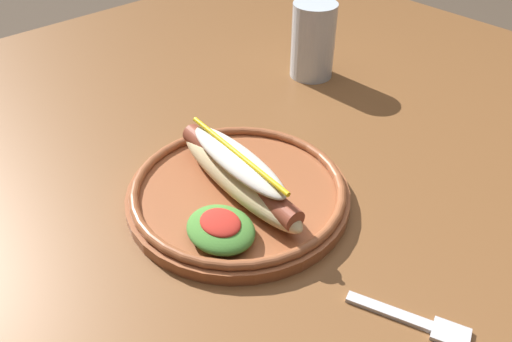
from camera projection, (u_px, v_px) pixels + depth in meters
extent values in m
cube|color=brown|center=(345.00, 140.00, 0.78)|extent=(1.39, 1.10, 0.04)
cylinder|color=brown|center=(278.00, 102.00, 1.60)|extent=(0.06, 0.06, 0.70)
cylinder|color=#9E5633|center=(238.00, 195.00, 0.64)|extent=(0.28, 0.28, 0.02)
torus|color=#9E5633|center=(238.00, 187.00, 0.63)|extent=(0.27, 0.27, 0.01)
ellipsoid|color=beige|center=(238.00, 177.00, 0.62)|extent=(0.24, 0.07, 0.04)
cylinder|color=brown|center=(238.00, 172.00, 0.62)|extent=(0.22, 0.05, 0.03)
ellipsoid|color=silver|center=(237.00, 160.00, 0.60)|extent=(0.18, 0.06, 0.02)
cylinder|color=yellow|center=(237.00, 153.00, 0.60)|extent=(0.19, 0.02, 0.01)
ellipsoid|color=#4C8C38|center=(221.00, 229.00, 0.56)|extent=(0.08, 0.07, 0.02)
ellipsoid|color=red|center=(220.00, 223.00, 0.55)|extent=(0.05, 0.04, 0.01)
cube|color=silver|center=(388.00, 311.00, 0.51)|extent=(0.08, 0.04, 0.00)
cube|color=silver|center=(451.00, 334.00, 0.48)|extent=(0.04, 0.04, 0.00)
cylinder|color=silver|center=(313.00, 41.00, 0.87)|extent=(0.07, 0.07, 0.13)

